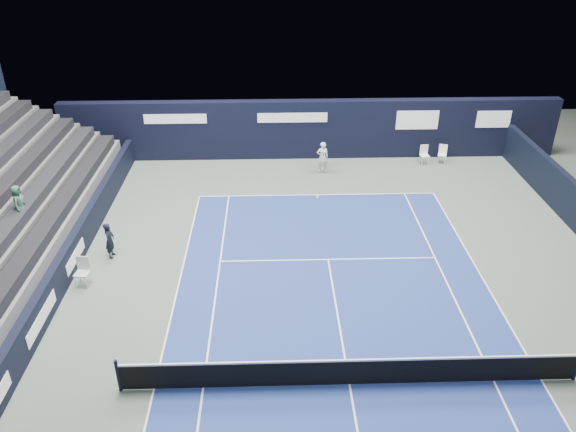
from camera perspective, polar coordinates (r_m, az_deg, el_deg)
name	(u,v)px	position (r m, az deg, el deg)	size (l,w,h in m)	color
ground	(341,337)	(18.04, 5.44, -12.14)	(48.00, 48.00, 0.00)	#4C5A50
court_surface	(349,385)	(16.60, 6.26, -16.65)	(10.97, 23.77, 0.01)	navy
folding_chair_back_a	(424,151)	(30.24, 13.67, 6.43)	(0.47, 0.50, 0.98)	white
folding_chair_back_b	(443,152)	(30.57, 15.43, 6.24)	(0.54, 0.53, 0.97)	white
line_judge_chair	(83,269)	(21.13, -20.15, -5.10)	(0.53, 0.52, 1.08)	silver
line_judge	(110,240)	(22.34, -17.66, -2.36)	(0.53, 0.35, 1.45)	black
court_markings	(349,384)	(16.60, 6.27, -16.64)	(11.03, 23.83, 0.00)	white
tennis_net	(350,371)	(16.24, 6.36, -15.40)	(12.90, 0.10, 1.10)	black
back_sponsor_wall	(311,129)	(29.87, 2.37, 8.81)	(26.00, 0.63, 3.10)	black
side_barrier_left	(71,257)	(22.02, -21.21, -3.88)	(0.33, 22.00, 1.20)	black
tennis_player	(322,157)	(28.27, 3.52, 5.97)	(0.61, 0.82, 1.62)	silver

